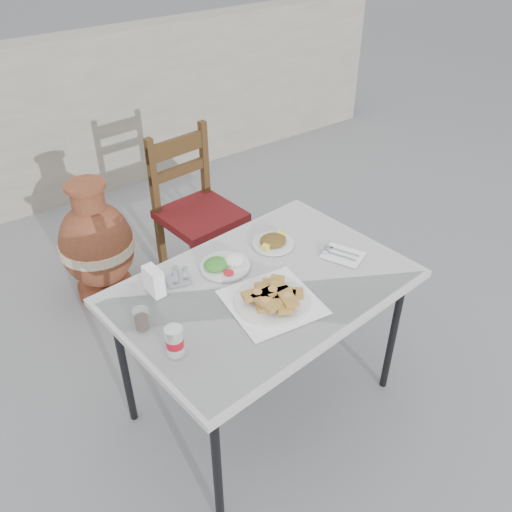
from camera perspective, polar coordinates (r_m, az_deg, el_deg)
ground at (r=2.81m, az=-0.54°, el=-14.22°), size 80.00×80.00×0.00m
cafe_table at (r=2.29m, az=0.79°, el=-3.96°), size 1.29×0.94×0.74m
pide_plate at (r=2.15m, az=1.73°, el=-4.25°), size 0.38×0.38×0.07m
salad_rice_plate at (r=2.34m, az=-3.34°, el=-0.82°), size 0.22×0.22×0.05m
salad_chopped_plate at (r=2.48m, az=1.82°, el=1.54°), size 0.19×0.19×0.04m
soda_can at (r=1.94m, az=-8.56°, el=-8.85°), size 0.07×0.07×0.12m
cola_glass at (r=2.08m, az=-11.96°, el=-6.62°), size 0.06×0.06×0.09m
napkin_holder at (r=2.21m, az=-10.70°, el=-2.60°), size 0.07×0.10×0.12m
condiment_caddy at (r=2.28m, az=-8.17°, el=-2.19°), size 0.12×0.10×0.07m
cutlery_napkin at (r=2.45m, az=8.83°, el=0.19°), size 0.20×0.22×0.01m
chair at (r=3.23m, az=-6.31°, el=4.77°), size 0.47×0.47×0.96m
terracotta_urn at (r=3.29m, az=-16.37°, el=1.06°), size 0.44×0.44×0.76m
back_wall at (r=4.40m, az=-20.28°, el=12.92°), size 6.00×0.25×1.20m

